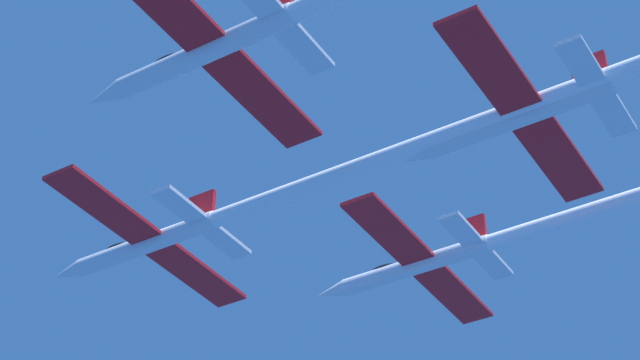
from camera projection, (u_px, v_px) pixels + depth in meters
The scene contains 2 objects.
jet_lead at pixel (339, 174), 70.96m from camera, with size 19.41×57.83×3.21m.
jet_right_wing at pixel (601, 208), 75.57m from camera, with size 19.41×54.41×3.21m.
Camera 1 is at (-49.65, -44.60, -42.38)m, focal length 62.09 mm.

